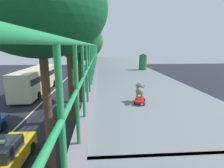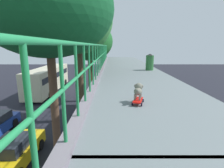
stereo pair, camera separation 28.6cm
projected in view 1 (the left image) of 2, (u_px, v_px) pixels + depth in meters
name	position (u px, v px, depth m)	size (l,w,h in m)	color
car_yellow_cab_fifth	(6.00, 156.00, 8.96)	(1.77, 4.12, 1.69)	yellow
city_bus	(37.00, 79.00, 23.32)	(2.65, 11.38, 3.34)	beige
roadside_tree_mid	(40.00, 9.00, 7.20)	(5.69, 5.69, 9.82)	brown
roadside_tree_far	(68.00, 20.00, 13.03)	(5.36, 5.36, 10.82)	#493C29
roadside_tree_farthest	(80.00, 42.00, 18.65)	(4.98, 4.98, 8.79)	#513E21
toy_skateboard	(140.00, 100.00, 3.60)	(0.29, 0.44, 0.09)	red
small_dog	(140.00, 89.00, 3.63)	(0.23, 0.36, 0.32)	slate
litter_bin	(143.00, 62.00, 8.55)	(0.38, 0.38, 0.79)	#2D6A34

